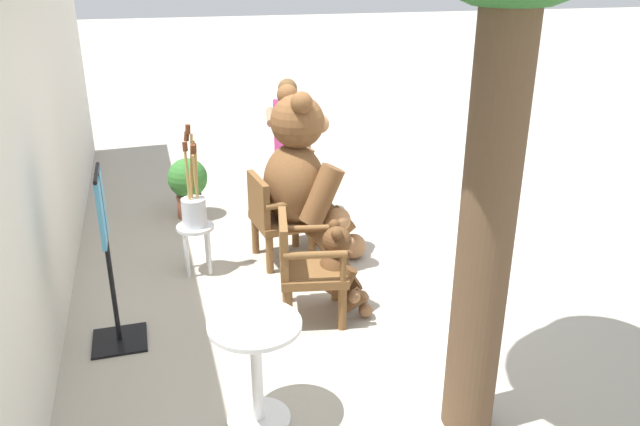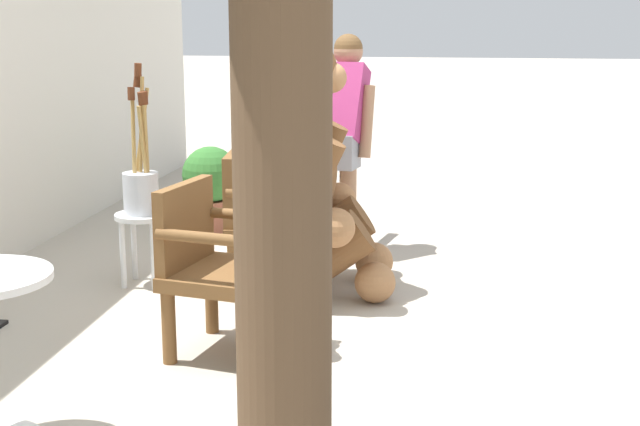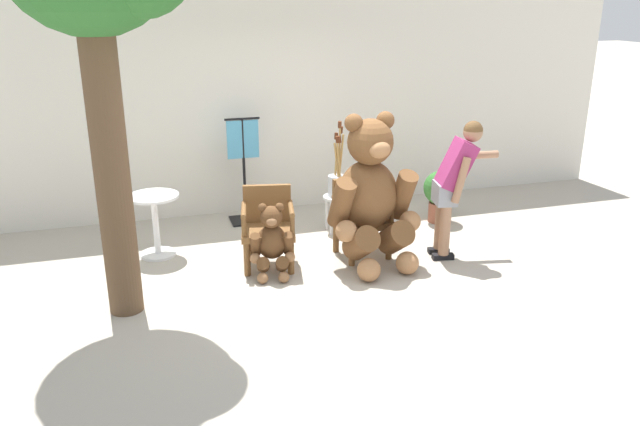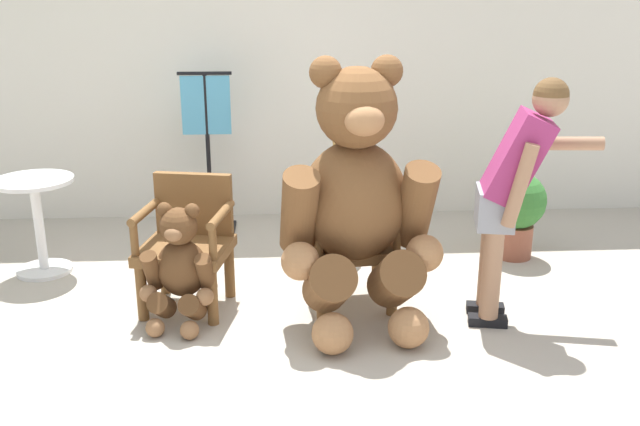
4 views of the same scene
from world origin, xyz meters
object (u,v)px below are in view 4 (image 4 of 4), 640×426
at_px(wooden_chair_right, 349,236).
at_px(white_stool, 336,215).
at_px(teddy_bear_large, 357,197).
at_px(brush_bucket, 337,177).
at_px(wooden_chair_left, 188,239).
at_px(teddy_bear_small, 180,266).
at_px(clothing_display_stand, 208,149).
at_px(round_side_table, 38,215).
at_px(potted_plant, 517,208).
at_px(person_visitor, 514,182).

height_order(wooden_chair_right, white_stool, wooden_chair_right).
relative_size(teddy_bear_large, brush_bucket, 1.78).
height_order(wooden_chair_right, teddy_bear_large, teddy_bear_large).
height_order(wooden_chair_left, teddy_bear_large, teddy_bear_large).
xyz_separation_m(wooden_chair_right, teddy_bear_small, (-1.08, -0.28, -0.08)).
bearing_deg(wooden_chair_left, clothing_display_stand, 89.42).
relative_size(wooden_chair_left, teddy_bear_large, 0.52).
distance_m(teddy_bear_large, round_side_table, 2.43).
bearing_deg(round_side_table, wooden_chair_left, -27.90).
height_order(wooden_chair_right, teddy_bear_small, wooden_chair_right).
relative_size(wooden_chair_right, clothing_display_stand, 0.63).
distance_m(white_stool, brush_bucket, 0.30).
height_order(brush_bucket, clothing_display_stand, brush_bucket).
distance_m(round_side_table, potted_plant, 3.58).
bearing_deg(wooden_chair_right, white_stool, 92.03).
xyz_separation_m(white_stool, potted_plant, (1.39, -0.05, 0.04)).
distance_m(wooden_chair_left, teddy_bear_small, 0.29).
bearing_deg(clothing_display_stand, brush_bucket, -34.42).
xyz_separation_m(wooden_chair_left, round_side_table, (-1.15, 0.61, -0.01)).
bearing_deg(brush_bucket, person_visitor, -48.89).
bearing_deg(wooden_chair_right, wooden_chair_left, -179.96).
xyz_separation_m(teddy_bear_large, white_stool, (-0.04, 1.03, -0.46)).
relative_size(person_visitor, round_side_table, 2.14).
bearing_deg(clothing_display_stand, round_side_table, -143.97).
xyz_separation_m(wooden_chair_left, person_visitor, (2.02, -0.36, 0.45)).
relative_size(teddy_bear_small, brush_bucket, 0.84).
relative_size(teddy_bear_large, potted_plant, 2.43).
relative_size(teddy_bear_small, clothing_display_stand, 0.58).
bearing_deg(potted_plant, teddy_bear_large, -144.06).
relative_size(teddy_bear_large, person_visitor, 1.07).
relative_size(teddy_bear_large, clothing_display_stand, 1.21).
bearing_deg(wooden_chair_left, brush_bucket, 36.20).
relative_size(wooden_chair_right, teddy_bear_large, 0.52).
xyz_separation_m(person_visitor, brush_bucket, (-0.98, 1.12, -0.26)).
relative_size(wooden_chair_left, clothing_display_stand, 0.63).
bearing_deg(teddy_bear_large, wooden_chair_right, 93.41).
distance_m(brush_bucket, round_side_table, 2.21).
distance_m(teddy_bear_small, brush_bucket, 1.51).
bearing_deg(wooden_chair_right, teddy_bear_small, -165.35).
distance_m(white_stool, clothing_display_stand, 1.29).
height_order(wooden_chair_left, round_side_table, wooden_chair_left).
xyz_separation_m(teddy_bear_large, teddy_bear_small, (-1.10, -0.01, -0.43)).
height_order(teddy_bear_small, white_stool, teddy_bear_small).
bearing_deg(wooden_chair_left, person_visitor, -10.16).
height_order(wooden_chair_left, white_stool, wooden_chair_left).
height_order(round_side_table, clothing_display_stand, clothing_display_stand).
height_order(brush_bucket, potted_plant, brush_bucket).
height_order(teddy_bear_large, potted_plant, teddy_bear_large).
relative_size(teddy_bear_large, white_stool, 3.60).
xyz_separation_m(wooden_chair_right, person_visitor, (0.95, -0.36, 0.45)).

